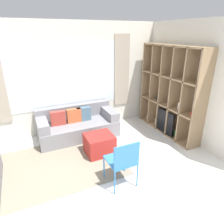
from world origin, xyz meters
TOP-DOWN VIEW (x-y plane):
  - ground_plane at (0.00, 0.00)m, footprint 16.00×16.00m
  - wall_back at (0.00, 2.86)m, footprint 6.17×0.11m
  - wall_right at (2.52, 1.42)m, footprint 0.07×4.03m
  - area_rug at (-0.74, 1.39)m, footprint 2.75×1.75m
  - shelving_unit at (2.32, 1.67)m, footprint 0.39×1.95m
  - couch_main at (0.10, 2.39)m, footprint 1.90×0.85m
  - ottoman at (0.31, 1.43)m, footprint 0.58×0.52m
  - folding_chair at (0.30, 0.36)m, footprint 0.44×0.46m

SIDE VIEW (x-z plane):
  - ground_plane at x=0.00m, z-range 0.00..0.00m
  - area_rug at x=-0.74m, z-range 0.00..0.01m
  - ottoman at x=0.31m, z-range 0.00..0.43m
  - couch_main at x=0.10m, z-range -0.08..0.65m
  - folding_chair at x=0.30m, z-range 0.09..0.95m
  - shelving_unit at x=2.32m, z-range -0.04..2.13m
  - wall_right at x=2.52m, z-range 0.00..2.70m
  - wall_back at x=0.00m, z-range 0.01..2.71m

